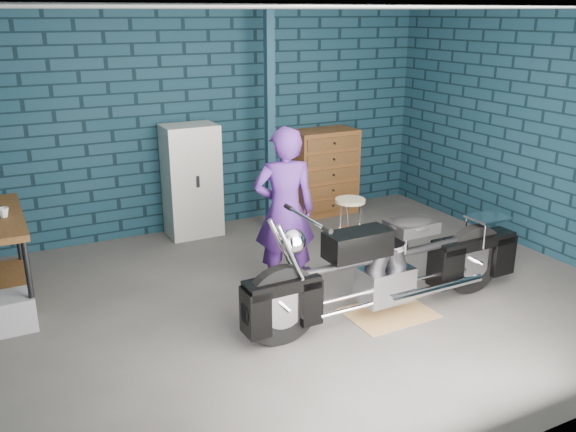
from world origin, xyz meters
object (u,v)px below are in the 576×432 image
storage_bin (5,313)px  tool_chest (324,172)px  motorcycle (392,259)px  shop_stool (349,225)px  locker (192,181)px  person (284,211)px

storage_bin → tool_chest: tool_chest is taller
motorcycle → tool_chest: 3.03m
motorcycle → shop_stool: bearing=70.1°
motorcycle → locker: (-0.92, 2.87, 0.14)m
storage_bin → tool_chest: 4.47m
motorcycle → tool_chest: bearing=70.5°
tool_chest → person: bearing=-129.2°
motorcycle → storage_bin: motorcycle is taller
storage_bin → tool_chest: bearing=20.8°
locker → person: bearing=-81.6°
person → motorcycle: bearing=141.6°
person → locker: bearing=-64.3°
person → locker: person is taller
motorcycle → shop_stool: (0.53, 1.52, -0.24)m
storage_bin → tool_chest: size_ratio=0.43×
shop_stool → storage_bin: bearing=-176.5°
storage_bin → tool_chest: (4.16, 1.58, 0.43)m
locker → shop_stool: bearing=-43.1°
motorcycle → person: person is taller
storage_bin → shop_stool: 3.73m
storage_bin → locker: bearing=34.8°
motorcycle → storage_bin: (-3.19, 1.29, -0.40)m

